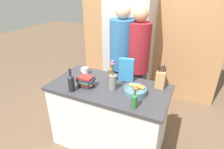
{
  "coord_description": "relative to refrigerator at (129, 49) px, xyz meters",
  "views": [
    {
      "loc": [
        0.87,
        -1.77,
        2.04
      ],
      "look_at": [
        0.0,
        0.09,
        1.02
      ],
      "focal_mm": 30.0,
      "sensor_mm": 36.0,
      "label": 1
    }
  ],
  "objects": [
    {
      "name": "back_wall_wood",
      "position": [
        0.2,
        0.36,
        0.34
      ],
      "size": [
        2.65,
        0.12,
        2.6
      ],
      "color": "#AD7A4C",
      "rests_on": "ground_plane"
    },
    {
      "name": "coffee_mug",
      "position": [
        -0.25,
        -1.07,
        -0.02
      ],
      "size": [
        0.13,
        0.09,
        0.09
      ],
      "color": "silver",
      "rests_on": "kitchen_island"
    },
    {
      "name": "bottle_wine",
      "position": [
        -0.14,
        -1.52,
        0.05
      ],
      "size": [
        0.07,
        0.07,
        0.28
      ],
      "color": "black",
      "rests_on": "kitchen_island"
    },
    {
      "name": "ground_plane",
      "position": [
        0.2,
        -1.25,
        -0.96
      ],
      "size": [
        14.0,
        14.0,
        0.0
      ],
      "primitive_type": "plane",
      "color": "brown"
    },
    {
      "name": "book_stack",
      "position": [
        -0.05,
        -1.36,
        0.01
      ],
      "size": [
        0.21,
        0.16,
        0.13
      ],
      "color": "#232328",
      "rests_on": "kitchen_island"
    },
    {
      "name": "kitchen_island",
      "position": [
        0.2,
        -1.25,
        -0.51
      ],
      "size": [
        1.45,
        0.74,
        0.9
      ],
      "color": "silver",
      "rests_on": "ground_plane"
    },
    {
      "name": "flower_vase",
      "position": [
        0.27,
        -1.29,
        0.06
      ],
      "size": [
        0.09,
        0.09,
        0.37
      ],
      "color": "gray",
      "rests_on": "kitchen_island"
    },
    {
      "name": "fruit_bowl",
      "position": [
        0.55,
        -1.27,
        -0.02
      ],
      "size": [
        0.26,
        0.26,
        0.11
      ],
      "color": "slate",
      "rests_on": "kitchen_island"
    },
    {
      "name": "bottle_oil",
      "position": [
        0.62,
        -1.52,
        0.02
      ],
      "size": [
        0.06,
        0.06,
        0.21
      ],
      "color": "#286633",
      "rests_on": "kitchen_island"
    },
    {
      "name": "refrigerator",
      "position": [
        0.0,
        0.0,
        0.0
      ],
      "size": [
        0.76,
        0.63,
        1.92
      ],
      "color": "#B7B7BC",
      "rests_on": "ground_plane"
    },
    {
      "name": "bottle_vinegar",
      "position": [
        0.17,
        -1.13,
        0.05
      ],
      "size": [
        0.07,
        0.07,
        0.29
      ],
      "color": "brown",
      "rests_on": "kitchen_island"
    },
    {
      "name": "cereal_box",
      "position": [
        0.33,
        -1.01,
        0.09
      ],
      "size": [
        0.19,
        0.09,
        0.3
      ],
      "color": "teal",
      "rests_on": "kitchen_island"
    },
    {
      "name": "person_in_blue",
      "position": [
        0.34,
        -0.57,
        0.04
      ],
      "size": [
        0.33,
        0.33,
        1.76
      ],
      "rotation": [
        0.0,
        0.0,
        -0.08
      ],
      "color": "#383842",
      "rests_on": "ground_plane"
    },
    {
      "name": "person_at_sink",
      "position": [
        0.1,
        -0.58,
        0.05
      ],
      "size": [
        0.37,
        0.37,
        1.79
      ],
      "rotation": [
        0.0,
        0.0,
        0.48
      ],
      "color": "#383842",
      "rests_on": "ground_plane"
    },
    {
      "name": "knife_block",
      "position": [
        0.77,
        -1.02,
        0.05
      ],
      "size": [
        0.11,
        0.09,
        0.29
      ],
      "color": "tan",
      "rests_on": "kitchen_island"
    }
  ]
}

